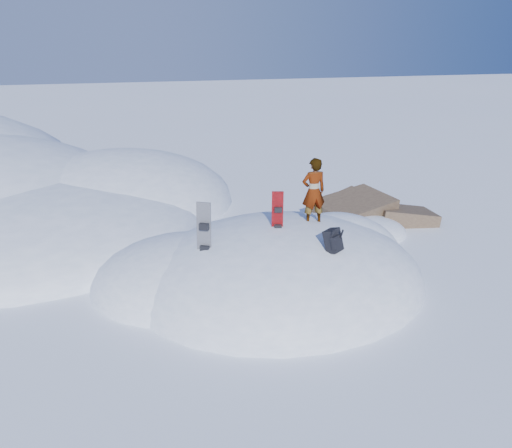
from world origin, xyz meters
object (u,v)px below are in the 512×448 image
object	(u,v)px
snowboard_red	(278,220)
person	(314,192)
snowboard_dark	(204,240)
backpack	(334,241)

from	to	relation	value
snowboard_red	person	world-z (taller)	person
snowboard_dark	person	size ratio (longest dim) A/B	1.06
snowboard_red	snowboard_dark	xyz separation A→B (m)	(-1.73, -0.21, -0.20)
snowboard_dark	backpack	world-z (taller)	snowboard_dark
backpack	person	xyz separation A→B (m)	(0.11, 1.45, 0.65)
snowboard_red	backpack	bearing A→B (deg)	-37.61
snowboard_red	snowboard_dark	size ratio (longest dim) A/B	0.83
snowboard_red	person	distance (m)	1.12
snowboard_dark	person	world-z (taller)	person
backpack	snowboard_dark	bearing A→B (deg)	124.99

